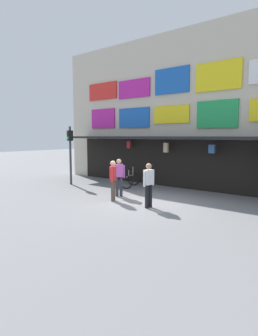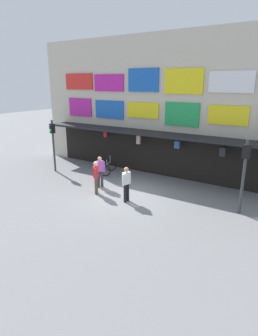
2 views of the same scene
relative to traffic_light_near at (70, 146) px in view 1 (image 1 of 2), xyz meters
name	(u,v)px [view 1 (image 1 of 2)]	position (x,y,z in m)	size (l,w,h in m)	color
ground_plane	(145,203)	(5.90, -1.09, -2.14)	(80.00, 80.00, 0.00)	slate
shopfront	(198,111)	(5.90, 3.47, 1.82)	(18.00, 2.60, 8.00)	beige
traffic_light_near	(70,146)	(0.00, 0.00, 0.00)	(0.32, 0.35, 3.20)	#38383D
bicycle_parked	(130,180)	(3.11, 1.39, -1.75)	(1.04, 1.33, 1.05)	black
pedestrian_in_yellow	(119,175)	(4.21, -0.74, -1.19)	(0.41, 0.41, 1.68)	#2D2D38
pedestrian_in_blue	(149,183)	(6.42, -1.59, -1.19)	(0.28, 0.52, 1.68)	black
pedestrian_in_green	(113,178)	(4.61, -1.58, -1.19)	(0.37, 0.47, 1.68)	brown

